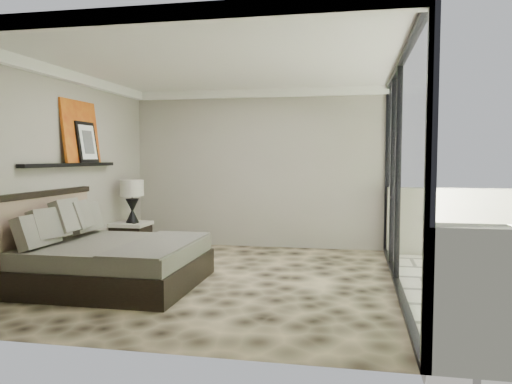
% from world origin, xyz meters
% --- Properties ---
extents(floor, '(5.00, 5.00, 0.00)m').
position_xyz_m(floor, '(0.00, 0.00, 0.00)').
color(floor, black).
rests_on(floor, ground).
extents(ceiling, '(4.50, 5.00, 0.02)m').
position_xyz_m(ceiling, '(0.00, 0.00, 2.79)').
color(ceiling, silver).
rests_on(ceiling, back_wall).
extents(back_wall, '(4.50, 0.02, 2.80)m').
position_xyz_m(back_wall, '(0.00, 2.49, 1.40)').
color(back_wall, gray).
rests_on(back_wall, floor).
extents(left_wall, '(0.02, 5.00, 2.80)m').
position_xyz_m(left_wall, '(-2.24, 0.00, 1.40)').
color(left_wall, gray).
rests_on(left_wall, floor).
extents(glass_wall, '(0.08, 5.00, 2.80)m').
position_xyz_m(glass_wall, '(2.25, 0.00, 1.40)').
color(glass_wall, white).
rests_on(glass_wall, floor).
extents(picture_ledge, '(0.12, 2.20, 0.05)m').
position_xyz_m(picture_ledge, '(-2.18, 0.10, 1.50)').
color(picture_ledge, black).
rests_on(picture_ledge, left_wall).
extents(bed, '(2.03, 1.97, 1.12)m').
position_xyz_m(bed, '(-1.30, -0.54, 0.33)').
color(bed, black).
rests_on(bed, floor).
extents(nightstand, '(0.59, 0.59, 0.58)m').
position_xyz_m(nightstand, '(-1.97, 1.48, 0.29)').
color(nightstand, black).
rests_on(nightstand, floor).
extents(table_lamp, '(0.39, 0.39, 0.71)m').
position_xyz_m(table_lamp, '(-1.91, 1.42, 0.97)').
color(table_lamp, black).
rests_on(table_lamp, nightstand).
extents(abstract_canvas, '(0.13, 0.90, 0.90)m').
position_xyz_m(abstract_canvas, '(-2.19, 0.36, 1.97)').
color(abstract_canvas, '#9F500D').
rests_on(abstract_canvas, picture_ledge).
extents(framed_print, '(0.11, 0.50, 0.60)m').
position_xyz_m(framed_print, '(-2.14, 0.44, 1.82)').
color(framed_print, black).
rests_on(framed_print, picture_ledge).
extents(lounger, '(1.10, 1.63, 0.58)m').
position_xyz_m(lounger, '(3.49, -0.14, 0.18)').
color(lounger, silver).
rests_on(lounger, terrace_slab).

